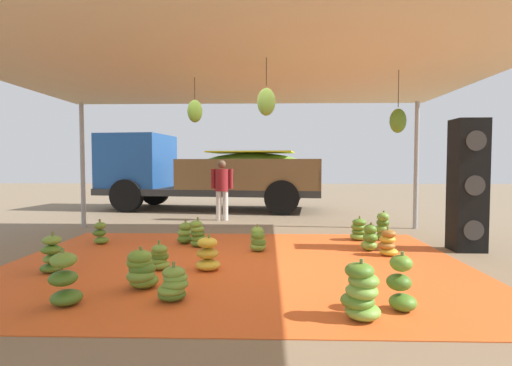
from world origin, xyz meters
TOP-DOWN VIEW (x-y plane):
  - ground_plane at (0.00, 3.00)m, footprint 40.00×40.00m
  - tarp_orange at (0.00, 0.00)m, footprint 6.69×4.92m
  - tent_canopy at (0.01, -0.08)m, footprint 8.00×7.00m
  - banana_bunch_0 at (-1.03, -0.34)m, footprint 0.39×0.37m
  - banana_bunch_1 at (2.67, 1.89)m, footprint 0.38×0.38m
  - banana_bunch_2 at (2.18, 0.94)m, footprint 0.34×0.33m
  - banana_bunch_3 at (0.30, 0.85)m, footprint 0.37×0.38m
  - banana_bunch_4 at (2.21, 1.86)m, footprint 0.44×0.44m
  - banana_bunch_5 at (2.37, 0.60)m, footprint 0.38×0.35m
  - banana_bunch_6 at (-1.63, -1.73)m, footprint 0.44×0.44m
  - banana_bunch_7 at (-0.37, -0.32)m, footprint 0.47×0.48m
  - banana_bunch_8 at (-1.05, 1.44)m, footprint 0.32×0.33m
  - banana_bunch_9 at (-2.58, 1.37)m, footprint 0.34×0.32m
  - banana_bunch_10 at (1.34, -2.00)m, footprint 0.47×0.43m
  - banana_bunch_11 at (1.79, -1.77)m, footprint 0.36×0.36m
  - banana_bunch_12 at (-0.76, 1.16)m, footprint 0.40×0.40m
  - banana_bunch_13 at (-1.02, -1.15)m, footprint 0.47×0.46m
  - banana_bunch_14 at (-0.54, -1.56)m, footprint 0.43×0.42m
  - banana_bunch_15 at (-2.43, -0.52)m, footprint 0.38×0.37m
  - cargo_truck_main at (-1.59, 6.91)m, footprint 7.13×3.14m
  - worker_0 at (-0.72, 4.48)m, footprint 0.57×0.35m
  - speaker_stack at (3.81, 1.03)m, footprint 0.51×0.48m

SIDE VIEW (x-z plane):
  - ground_plane at x=0.00m, z-range 0.00..0.00m
  - tarp_orange at x=0.00m, z-range 0.00..0.01m
  - banana_bunch_0 at x=-1.03m, z-range -0.03..0.38m
  - banana_bunch_14 at x=-0.54m, z-range -0.03..0.39m
  - banana_bunch_8 at x=-1.05m, z-range -0.02..0.40m
  - banana_bunch_9 at x=-2.58m, z-range -0.03..0.42m
  - banana_bunch_4 at x=2.21m, z-range -0.03..0.43m
  - banana_bunch_5 at x=2.37m, z-range -0.03..0.44m
  - banana_bunch_3 at x=0.30m, z-range -0.02..0.43m
  - banana_bunch_7 at x=-0.37m, z-range -0.03..0.46m
  - banana_bunch_2 at x=2.18m, z-range -0.02..0.45m
  - banana_bunch_13 at x=-1.02m, z-range -0.02..0.47m
  - banana_bunch_12 at x=-0.76m, z-range -0.03..0.49m
  - banana_bunch_15 at x=-2.43m, z-range -0.04..0.51m
  - banana_bunch_1 at x=2.67m, z-range -0.03..0.54m
  - banana_bunch_10 at x=1.34m, z-range -0.03..0.55m
  - banana_bunch_6 at x=-1.63m, z-range -0.04..0.56m
  - banana_bunch_11 at x=1.79m, z-range -0.03..0.56m
  - worker_0 at x=-0.72m, z-range 0.13..1.68m
  - speaker_stack at x=3.81m, z-range 0.00..2.21m
  - cargo_truck_main at x=-1.59m, z-range 0.01..2.41m
  - tent_canopy at x=0.01m, z-range 1.36..4.28m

